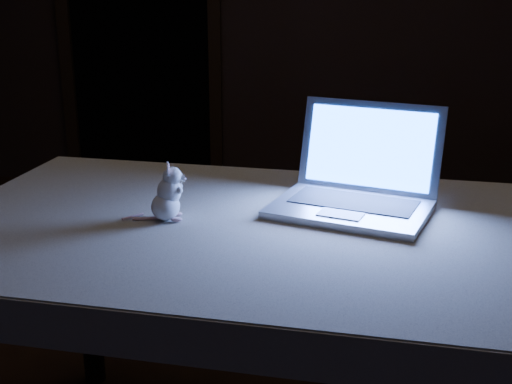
# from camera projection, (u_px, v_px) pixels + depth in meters

# --- Properties ---
(doorway) EXTENTS (1.06, 0.36, 2.13)m
(doorway) POSITION_uv_depth(u_px,v_px,m) (139.00, 21.00, 4.41)
(doorway) COLOR black
(doorway) RESTS_ON back_wall
(table) EXTENTS (1.52, 1.11, 0.75)m
(table) POSITION_uv_depth(u_px,v_px,m) (236.00, 356.00, 1.83)
(table) COLOR black
(table) RESTS_ON floor
(tablecloth) EXTENTS (1.71, 1.36, 0.10)m
(tablecloth) POSITION_uv_depth(u_px,v_px,m) (237.00, 234.00, 1.77)
(tablecloth) COLOR #B9B29D
(tablecloth) RESTS_ON table
(laptop) EXTENTS (0.49, 0.46, 0.27)m
(laptop) POSITION_uv_depth(u_px,v_px,m) (352.00, 163.00, 1.74)
(laptop) COLOR #A4A4A8
(laptop) RESTS_ON tablecloth
(plush_mouse) EXTENTS (0.14, 0.14, 0.15)m
(plush_mouse) POSITION_uv_depth(u_px,v_px,m) (165.00, 192.00, 1.71)
(plush_mouse) COLOR silver
(plush_mouse) RESTS_ON tablecloth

